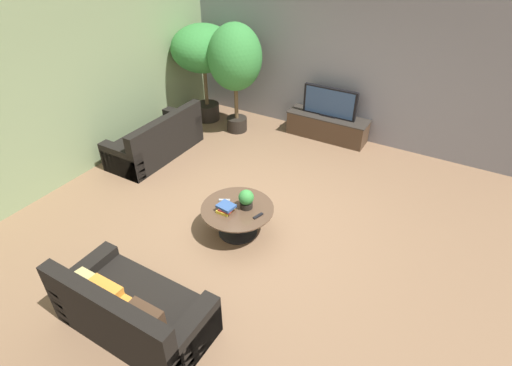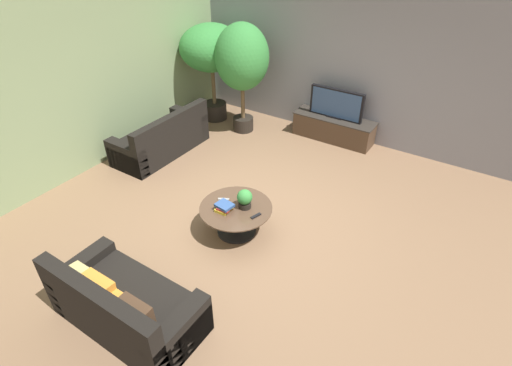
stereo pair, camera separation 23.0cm
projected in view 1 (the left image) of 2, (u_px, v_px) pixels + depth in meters
name	position (u px, v px, depth m)	size (l,w,h in m)	color
ground_plane	(253.00, 215.00, 6.09)	(24.00, 24.00, 0.00)	brown
back_wall_stone	(341.00, 60.00, 7.56)	(7.40, 0.12, 3.00)	gray
side_wall_left	(93.00, 78.00, 6.74)	(0.12, 7.40, 3.00)	gray
media_console	(327.00, 126.00, 8.05)	(1.62, 0.50, 0.48)	#473323
television	(330.00, 102.00, 7.75)	(1.08, 0.13, 0.58)	black
coffee_table	(237.00, 215.00, 5.61)	(1.02, 1.02, 0.44)	black
couch_by_wall	(157.00, 141.00, 7.44)	(0.84, 1.85, 0.84)	black
couch_near_entry	(132.00, 311.00, 4.29)	(1.69, 0.84, 0.84)	black
potted_palm_tall	(203.00, 52.00, 8.07)	(1.29, 1.29, 2.02)	black
potted_palm_corner	(235.00, 60.00, 7.61)	(1.05, 1.05, 2.18)	black
potted_plant_tabletop	(246.00, 199.00, 5.46)	(0.21, 0.21, 0.28)	black
book_stack	(226.00, 208.00, 5.44)	(0.25, 0.22, 0.11)	gold
remote_black	(258.00, 216.00, 5.38)	(0.04, 0.16, 0.02)	black
remote_silver	(224.00, 200.00, 5.67)	(0.04, 0.16, 0.02)	gray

